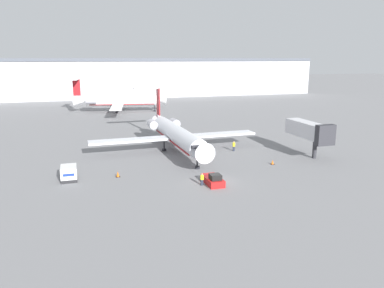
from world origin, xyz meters
TOP-DOWN VIEW (x-y plane):
  - ground_plane at (0.00, 0.00)m, footprint 600.00×600.00m
  - terminal_building at (0.00, 120.00)m, footprint 180.00×16.80m
  - airplane_main at (-0.35, 19.33)m, footprint 31.00×29.74m
  - pushback_tug at (-0.25, 0.02)m, footprint 2.01×4.34m
  - luggage_cart at (-18.88, 7.59)m, footprint 2.14×3.28m
  - worker_near_tug at (-1.86, -0.08)m, footprint 0.40×0.24m
  - worker_by_wing at (9.78, 16.20)m, footprint 0.40×0.26m
  - traffic_cone_left at (-12.22, 7.00)m, footprint 0.63×0.63m
  - traffic_cone_right at (12.22, 6.23)m, footprint 0.60×0.60m
  - airplane_parked_far_left at (-4.40, 73.79)m, footprint 29.00×33.80m
  - jet_bridge at (20.89, 9.46)m, footprint 3.20×10.71m

SIDE VIEW (x-z plane):
  - ground_plane at x=0.00m, z-range 0.00..0.00m
  - traffic_cone_right at x=12.22m, z-range -0.02..0.71m
  - traffic_cone_left at x=-12.22m, z-range -0.02..0.79m
  - pushback_tug at x=-0.25m, z-range -0.23..1.41m
  - worker_near_tug at x=-1.86m, z-range 0.03..1.70m
  - worker_by_wing at x=9.78m, z-range 0.06..1.91m
  - luggage_cart at x=-18.88m, z-range 0.00..1.98m
  - airplane_main at x=-0.35m, z-range -2.03..8.61m
  - airplane_parked_far_left at x=-4.40m, z-range -1.58..8.87m
  - jet_bridge at x=20.89m, z-range 1.35..7.54m
  - terminal_building at x=0.00m, z-range 0.03..16.63m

